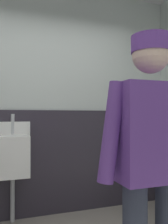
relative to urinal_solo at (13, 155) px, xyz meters
name	(u,v)px	position (x,y,z in m)	size (l,w,h in m)	color
wall_back	(36,99)	(0.28, 0.22, 0.66)	(4.23, 0.12, 2.87)	silver
wainscot_band_back	(37,163)	(0.28, 0.14, -0.13)	(3.63, 0.03, 1.29)	#2D2833
urinal_solo	(13,155)	(0.00, 0.00, 0.00)	(0.40, 0.34, 1.24)	white
person	(152,155)	(0.69, -1.63, 0.22)	(0.64, 0.60, 1.69)	#2D3342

